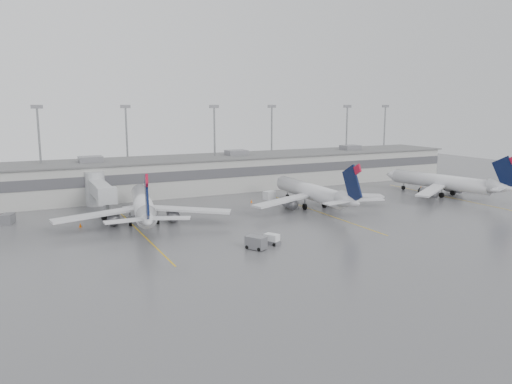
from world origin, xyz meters
name	(u,v)px	position (x,y,z in m)	size (l,w,h in m)	color
ground	(308,257)	(0.00, 0.00, 0.00)	(260.00, 260.00, 0.00)	#535356
terminal	(179,175)	(-0.01, 57.98, 4.17)	(152.00, 17.00, 9.45)	#AEAEA9
light_masts	(171,140)	(0.00, 63.75, 12.03)	(142.40, 8.00, 20.60)	gray
jet_bridge_right	(98,190)	(-20.50, 45.72, 3.87)	(4.00, 17.20, 7.00)	#ACAEB1
stand_markings	(237,221)	(0.00, 24.00, 0.01)	(105.25, 40.00, 0.01)	gold
jet_mid_left	(143,205)	(-15.55, 29.01, 3.41)	(29.70, 33.60, 10.96)	silver
jet_mid_right	(313,192)	(18.49, 27.66, 3.30)	(29.30, 32.88, 10.63)	silver
jet_far_right	(446,182)	(52.77, 25.72, 3.32)	(28.90, 32.70, 10.68)	silver
baggage_tug	(272,240)	(-1.50, 7.77, 0.62)	(2.53, 2.89, 1.59)	silver
baggage_cart	(256,243)	(-4.70, 6.57, 0.98)	(2.89, 3.37, 1.88)	slate
gse_uld_b	(130,211)	(-16.16, 37.42, 0.84)	(2.37, 1.58, 1.68)	silver
gse_uld_c	(269,195)	(15.03, 40.09, 0.90)	(2.53, 1.69, 1.79)	silver
gse_loader	(8,219)	(-36.91, 39.68, 0.88)	(1.77, 2.83, 1.77)	slate
cone_b	(80,225)	(-25.87, 31.54, 0.39)	(0.49, 0.49, 0.78)	#F76305
cone_c	(251,201)	(9.70, 38.19, 0.34)	(0.43, 0.43, 0.68)	#F76305
cone_d	(421,187)	(55.44, 35.94, 0.36)	(0.45, 0.45, 0.72)	#F76305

